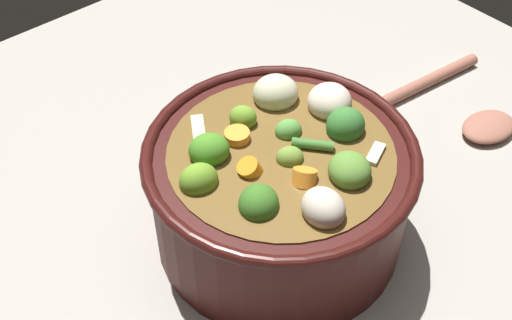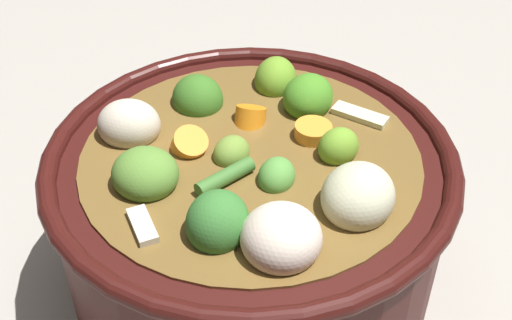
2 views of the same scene
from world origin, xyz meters
The scene contains 3 objects.
ground_plane centered at (0.00, 0.00, 0.00)m, with size 1.10×1.10×0.00m, color #9E998E.
cooking_pot centered at (0.00, 0.00, 0.07)m, with size 0.28×0.28×0.16m.
wooden_spoon centered at (0.01, 0.32, 0.01)m, with size 0.16×0.19×0.02m.
Camera 1 is at (0.35, -0.34, 0.60)m, focal length 48.01 mm.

